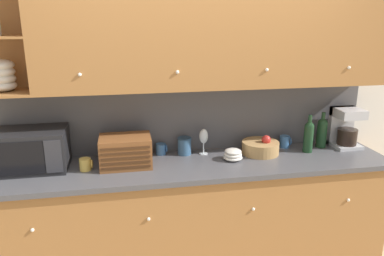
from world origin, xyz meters
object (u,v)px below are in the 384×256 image
object	(u,v)px
storage_canister	(184,146)
mug	(285,142)
fruit_basket	(261,147)
wine_bottle	(322,131)
wine_glass	(204,137)
mug_blue_second	(86,164)
bowl_stack_on_counter	(233,155)
mug_patterned_third	(161,149)
bread_box	(126,151)
microwave	(31,150)
coffee_maker	(345,127)
second_wine_bottle	(309,135)

from	to	relation	value
storage_canister	mug	distance (m)	0.90
fruit_basket	wine_bottle	distance (m)	0.60
wine_glass	mug	bearing A→B (deg)	2.53
storage_canister	wine_glass	bearing A→B (deg)	-8.17
mug_blue_second	bowl_stack_on_counter	size ratio (longest dim) A/B	0.63
mug_patterned_third	wine_bottle	size ratio (longest dim) A/B	0.30
mug_blue_second	fruit_basket	distance (m)	1.43
bread_box	mug	distance (m)	1.40
mug_patterned_third	wine_glass	xyz separation A→B (m)	(0.35, -0.06, 0.10)
bread_box	wine_glass	xyz separation A→B (m)	(0.65, 0.14, 0.03)
microwave	wine_bottle	world-z (taller)	wine_bottle
mug_blue_second	bowl_stack_on_counter	xyz separation A→B (m)	(1.15, -0.00, -0.00)
microwave	storage_canister	distance (m)	1.19
mug_blue_second	mug_patterned_third	xyz separation A→B (m)	(0.60, 0.24, -0.00)
microwave	wine_bottle	size ratio (longest dim) A/B	1.65
mug	wine_bottle	distance (m)	0.34
mug	wine_bottle	xyz separation A→B (m)	(0.32, -0.05, 0.09)
microwave	mug_blue_second	world-z (taller)	microwave
bread_box	mug_patterned_third	distance (m)	0.36
fruit_basket	storage_canister	bearing A→B (deg)	171.00
mug_blue_second	mug	xyz separation A→B (m)	(1.69, 0.21, 0.01)
bread_box	mug_blue_second	bearing A→B (deg)	-172.48
fruit_basket	wine_bottle	bearing A→B (deg)	6.22
microwave	coffee_maker	xyz separation A→B (m)	(2.62, 0.05, 0.02)
microwave	wine_glass	bearing A→B (deg)	3.31
bread_box	fruit_basket	distance (m)	1.13
microwave	fruit_basket	size ratio (longest dim) A/B	1.68
microwave	bread_box	distance (m)	0.70
wine_glass	second_wine_bottle	size ratio (longest dim) A/B	0.68
coffee_maker	storage_canister	bearing A→B (deg)	177.93
mug_patterned_third	wine_bottle	world-z (taller)	wine_bottle
wine_glass	bowl_stack_on_counter	bearing A→B (deg)	-41.47
storage_canister	microwave	bearing A→B (deg)	-175.14
storage_canister	fruit_basket	distance (m)	0.64
mug_patterned_third	second_wine_bottle	distance (m)	1.26
second_wine_bottle	microwave	bearing A→B (deg)	179.13
bread_box	mug	world-z (taller)	bread_box
wine_glass	coffee_maker	xyz separation A→B (m)	(1.28, -0.03, 0.02)
wine_bottle	fruit_basket	bearing A→B (deg)	-173.78
mug_patterned_third	storage_canister	distance (m)	0.20
mug	fruit_basket	bearing A→B (deg)	-157.57
mug	coffee_maker	bearing A→B (deg)	-6.63
microwave	coffee_maker	distance (m)	2.62
mug_patterned_third	mug	size ratio (longest dim) A/B	0.91
second_wine_bottle	coffee_maker	size ratio (longest dim) A/B	0.93
mug	wine_bottle	size ratio (longest dim) A/B	0.34
bowl_stack_on_counter	mug	size ratio (longest dim) A/B	1.47
microwave	bread_box	bearing A→B (deg)	-5.04
bowl_stack_on_counter	fruit_basket	size ratio (longest dim) A/B	0.50
bowl_stack_on_counter	mug	world-z (taller)	mug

